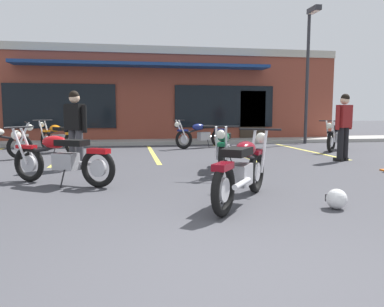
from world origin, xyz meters
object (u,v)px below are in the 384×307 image
Objects in this scene: motorcycle_red_sportbike at (201,134)px; motorcycle_cream_vintage at (57,137)px; motorcycle_foreground_classic at (243,169)px; person_near_building at (344,123)px; motorcycle_silver_naked at (61,157)px; motorcycle_green_cafe_racer at (223,149)px; motorcycle_black_cruiser at (338,136)px; parking_lot_lamp_post at (309,58)px; person_by_back_row at (75,125)px; helmet_on_pavement at (336,199)px.

motorcycle_red_sportbike is 4.63m from motorcycle_cream_vintage.
motorcycle_foreground_classic is 1.04× the size of motorcycle_cream_vintage.
motorcycle_foreground_classic is 5.31m from person_near_building.
motorcycle_silver_naked is 0.92× the size of motorcycle_green_cafe_racer.
person_near_building is at bearing -24.59° from motorcycle_cream_vintage.
motorcycle_foreground_classic is at bearing -135.71° from person_near_building.
motorcycle_black_cruiser is 0.96× the size of motorcycle_cream_vintage.
motorcycle_green_cafe_racer is (-0.50, -4.90, 0.00)m from motorcycle_red_sportbike.
person_near_building is 5.58m from parking_lot_lamp_post.
person_by_back_row is 6.41m from person_near_building.
person_by_back_row reaches higher than motorcycle_foreground_classic.
motorcycle_silver_naked and motorcycle_cream_vintage have the same top height.
motorcycle_red_sportbike is at bearing 125.94° from person_near_building.
motorcycle_silver_naked is 7.24× the size of helmet_on_pavement.
motorcycle_silver_naked is (-2.65, 1.74, 0.00)m from motorcycle_foreground_classic.
helmet_on_pavement is at bearing -114.91° from parking_lot_lamp_post.
motorcycle_silver_naked is (-3.59, -5.87, 0.00)m from motorcycle_red_sportbike.
motorcycle_cream_vintage is at bearing -173.64° from motorcycle_red_sportbike.
helmet_on_pavement is at bearing -31.41° from motorcycle_silver_naked.
motorcycle_green_cafe_racer is at bearing -144.45° from motorcycle_black_cruiser.
person_near_building is at bearing 57.31° from helmet_on_pavement.
person_near_building reaches higher than motorcycle_black_cruiser.
motorcycle_cream_vintage is at bearing 105.88° from person_by_back_row.
person_by_back_row is (-7.69, -2.54, 0.49)m from motorcycle_black_cruiser.
motorcycle_black_cruiser is at bearing 28.99° from motorcycle_silver_naked.
person_by_back_row is at bearing 132.76° from helmet_on_pavement.
motorcycle_foreground_classic and motorcycle_green_cafe_racer have the same top height.
motorcycle_silver_naked is at bearing -79.32° from motorcycle_cream_vintage.
motorcycle_cream_vintage is at bearing 117.25° from motorcycle_foreground_classic.
motorcycle_foreground_classic is 1.09× the size of person_near_building.
parking_lot_lamp_post is (8.94, 1.45, 2.80)m from motorcycle_cream_vintage.
motorcycle_red_sportbike is 5.25m from parking_lot_lamp_post.
motorcycle_green_cafe_racer is at bearing 101.05° from helmet_on_pavement.
motorcycle_cream_vintage is at bearing 100.68° from motorcycle_silver_naked.
motorcycle_black_cruiser is 7.67m from helmet_on_pavement.
motorcycle_green_cafe_racer is at bearing -163.66° from person_near_building.
motorcycle_silver_naked is at bearing -163.14° from person_near_building.
motorcycle_red_sportbike and motorcycle_silver_naked have the same top height.
parking_lot_lamp_post reaches higher than motorcycle_silver_naked.
helmet_on_pavement is 10.48m from parking_lot_lamp_post.
person_by_back_row is at bearing -161.71° from motorcycle_black_cruiser.
motorcycle_silver_naked is at bearing -162.58° from motorcycle_green_cafe_racer.
motorcycle_silver_naked is 1.80m from person_by_back_row.
helmet_on_pavement is (-2.71, -4.22, -0.82)m from person_near_building.
motorcycle_black_cruiser is 0.82× the size of motorcycle_green_cafe_racer.
person_by_back_row is at bearing 127.07° from motorcycle_foreground_classic.
motorcycle_silver_naked is 3.24m from motorcycle_green_cafe_racer.
parking_lot_lamp_post is (0.23, 2.53, 2.80)m from motorcycle_black_cruiser.
motorcycle_cream_vintage is (-3.66, 7.10, 0.00)m from motorcycle_foreground_classic.
motorcycle_foreground_classic is 7.98m from motorcycle_cream_vintage.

